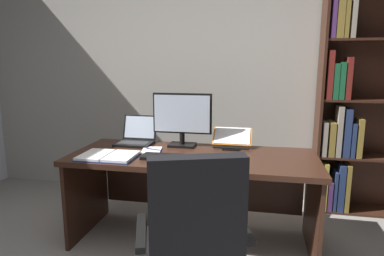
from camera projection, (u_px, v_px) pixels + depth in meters
The scene contains 12 objects.
wall_back at pixel (212, 61), 3.49m from camera, with size 5.69×0.12×2.85m, color #B2ADA3.
desk at pixel (195, 174), 2.70m from camera, with size 1.88×0.76×0.72m.
bookshelf at pixel (355, 107), 3.10m from camera, with size 0.91×0.29×2.16m.
office_chair at pixel (194, 253), 1.80m from camera, with size 0.70×0.62×0.98m.
monitor at pixel (182, 119), 2.81m from camera, with size 0.50×0.16×0.45m.
laptop at pixel (136, 138), 2.93m from camera, with size 0.31×0.31×0.23m.
keyboard at pixel (170, 157), 2.47m from camera, with size 0.42×0.15×0.02m, color black.
computer_mouse at pixel (211, 159), 2.41m from camera, with size 0.06×0.10×0.04m, color black.
reading_stand_with_book at pixel (232, 138), 2.80m from camera, with size 0.32×0.24×0.15m.
open_binder at pixel (108, 156), 2.51m from camera, with size 0.42×0.32×0.02m.
notepad at pixel (152, 150), 2.69m from camera, with size 0.15×0.21×0.01m, color white.
pen at pixel (154, 149), 2.69m from camera, with size 0.01×0.01×0.14m, color navy.
Camera 1 is at (0.50, -1.26, 1.41)m, focal length 31.43 mm.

